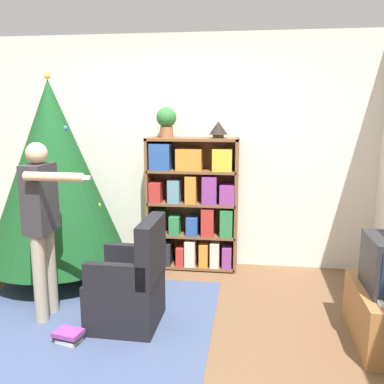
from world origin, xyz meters
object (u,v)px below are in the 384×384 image
bookshelf (193,206)px  armchair (130,288)px  potted_plant (166,120)px  christmas_tree (53,172)px  standing_person (42,217)px  table_lamp (218,129)px

bookshelf → armchair: size_ratio=1.61×
potted_plant → armchair: bearing=-92.2°
bookshelf → christmas_tree: (-1.38, -0.48, 0.42)m
christmas_tree → armchair: christmas_tree is taller
standing_person → potted_plant: potted_plant is taller
christmas_tree → armchair: bearing=-40.1°
christmas_tree → table_lamp: 1.79m
christmas_tree → standing_person: (0.29, -0.85, -0.25)m
christmas_tree → potted_plant: size_ratio=6.53×
bookshelf → standing_person: standing_person is taller
christmas_tree → table_lamp: size_ratio=10.74×
armchair → table_lamp: 1.96m
bookshelf → armchair: bookshelf is taller
standing_person → table_lamp: size_ratio=7.63×
bookshelf → standing_person: bearing=-129.5°
potted_plant → table_lamp: bearing=0.0°
bookshelf → potted_plant: size_ratio=4.50×
bookshelf → table_lamp: (0.28, 0.01, 0.86)m
bookshelf → potted_plant: 0.99m
potted_plant → table_lamp: (0.56, 0.00, -0.09)m
standing_person → potted_plant: size_ratio=4.64×
christmas_tree → armchair: (1.04, -0.88, -0.82)m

